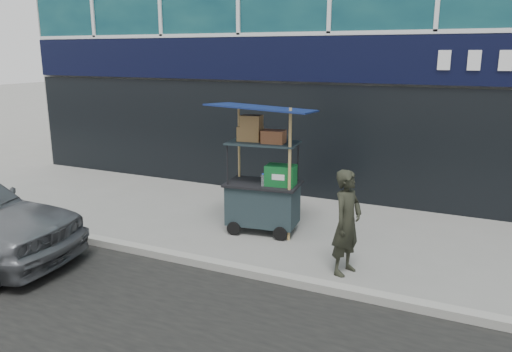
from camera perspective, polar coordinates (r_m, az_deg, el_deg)
The scene contains 4 objects.
ground at distance 7.37m, azimuth -1.74°, elevation -10.38°, with size 80.00×80.00×0.00m, color slate.
curb at distance 7.19m, azimuth -2.48°, elevation -10.54°, with size 80.00×0.18×0.12m, color gray.
vendor_cart at distance 8.54m, azimuth 0.90°, elevation -1.33°, with size 1.80×1.37×2.24m.
vendor_man at distance 7.05m, azimuth 10.35°, elevation -5.25°, with size 0.54×0.36×1.49m, color black.
Camera 1 is at (3.06, -5.98, 3.04)m, focal length 35.00 mm.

